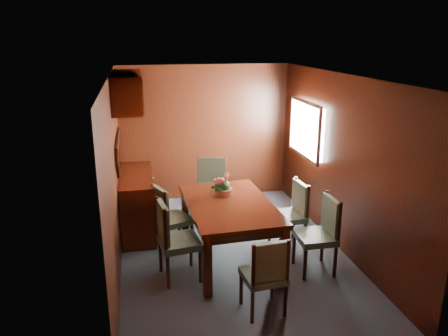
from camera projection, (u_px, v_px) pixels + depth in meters
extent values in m
plane|color=#36404A|center=(232.00, 252.00, 6.03)|extent=(4.50, 4.50, 0.00)
cube|color=black|center=(115.00, 177.00, 5.39)|extent=(0.02, 4.50, 2.40)
cube|color=black|center=(340.00, 163.00, 5.97)|extent=(0.02, 4.50, 2.40)
cube|color=black|center=(205.00, 133.00, 7.78)|extent=(3.00, 0.02, 2.40)
cube|color=black|center=(294.00, 249.00, 3.57)|extent=(3.00, 0.02, 2.40)
cube|color=black|center=(234.00, 76.00, 5.33)|extent=(3.00, 4.50, 0.02)
cube|color=white|center=(309.00, 129.00, 6.92)|extent=(0.14, 1.10, 0.80)
cube|color=#B2B2B7|center=(304.00, 129.00, 6.91)|extent=(0.04, 1.20, 0.90)
cube|color=black|center=(119.00, 150.00, 6.30)|extent=(0.03, 1.36, 0.41)
cube|color=silver|center=(120.00, 150.00, 6.31)|extent=(0.01, 1.30, 0.35)
cube|color=black|center=(127.00, 91.00, 6.09)|extent=(0.40, 1.40, 0.50)
cube|color=black|center=(137.00, 203.00, 6.59)|extent=(0.48, 1.40, 0.90)
cube|color=black|center=(207.00, 267.00, 4.93)|extent=(0.10, 0.10, 0.74)
cube|color=black|center=(284.00, 257.00, 5.15)|extent=(0.10, 0.10, 0.74)
cube|color=black|center=(185.00, 214.00, 6.39)|extent=(0.10, 0.10, 0.74)
cube|color=black|center=(246.00, 208.00, 6.60)|extent=(0.10, 0.10, 0.74)
cube|color=black|center=(229.00, 211.00, 5.68)|extent=(1.01, 1.62, 0.11)
cube|color=black|center=(229.00, 205.00, 5.65)|extent=(1.14, 1.75, 0.06)
cylinder|color=black|center=(161.00, 257.00, 5.49)|extent=(0.05, 0.05, 0.41)
cylinder|color=black|center=(168.00, 273.00, 5.12)|extent=(0.05, 0.05, 0.41)
cylinder|color=black|center=(191.00, 252.00, 5.62)|extent=(0.05, 0.05, 0.41)
cylinder|color=black|center=(200.00, 267.00, 5.25)|extent=(0.05, 0.05, 0.41)
cube|color=#4F664E|center=(179.00, 242.00, 5.29)|extent=(0.52, 0.54, 0.08)
cylinder|color=black|center=(158.00, 217.00, 5.33)|extent=(0.05, 0.05, 0.54)
cylinder|color=black|center=(165.00, 231.00, 4.96)|extent=(0.05, 0.05, 0.54)
cube|color=#4F664E|center=(163.00, 222.00, 5.15)|extent=(0.13, 0.44, 0.46)
cylinder|color=black|center=(156.00, 234.00, 6.15)|extent=(0.04, 0.04, 0.38)
cylinder|color=black|center=(168.00, 245.00, 5.84)|extent=(0.04, 0.04, 0.38)
cylinder|color=black|center=(179.00, 228.00, 6.34)|extent=(0.04, 0.04, 0.38)
cylinder|color=black|center=(192.00, 238.00, 6.03)|extent=(0.04, 0.04, 0.38)
cube|color=#4F664E|center=(173.00, 220.00, 6.02)|extent=(0.57, 0.58, 0.08)
cylinder|color=black|center=(153.00, 201.00, 6.00)|extent=(0.04, 0.04, 0.51)
cylinder|color=black|center=(166.00, 210.00, 5.68)|extent=(0.04, 0.04, 0.51)
cube|color=#4F664E|center=(161.00, 204.00, 5.84)|extent=(0.20, 0.40, 0.43)
cylinder|color=black|center=(335.00, 262.00, 5.37)|extent=(0.05, 0.05, 0.40)
cylinder|color=black|center=(322.00, 247.00, 5.75)|extent=(0.05, 0.05, 0.40)
cylinder|color=black|center=(305.00, 265.00, 5.30)|extent=(0.05, 0.05, 0.40)
cylinder|color=black|center=(294.00, 250.00, 5.68)|extent=(0.05, 0.05, 0.40)
cube|color=#4F664E|center=(315.00, 237.00, 5.45)|extent=(0.46, 0.48, 0.08)
cylinder|color=black|center=(339.00, 223.00, 5.21)|extent=(0.05, 0.05, 0.53)
cylinder|color=black|center=(325.00, 210.00, 5.60)|extent=(0.05, 0.05, 0.53)
cube|color=#4F664E|center=(331.00, 215.00, 5.40)|extent=(0.07, 0.43, 0.45)
cylinder|color=black|center=(305.00, 237.00, 6.07)|extent=(0.04, 0.04, 0.38)
cylinder|color=black|center=(293.00, 226.00, 6.42)|extent=(0.04, 0.04, 0.38)
cylinder|color=black|center=(280.00, 240.00, 5.97)|extent=(0.04, 0.04, 0.38)
cylinder|color=black|center=(270.00, 229.00, 6.32)|extent=(0.04, 0.04, 0.38)
cube|color=#4F664E|center=(288.00, 216.00, 6.12)|extent=(0.46, 0.48, 0.08)
cylinder|color=black|center=(308.00, 203.00, 5.92)|extent=(0.04, 0.04, 0.51)
cylinder|color=black|center=(295.00, 194.00, 6.28)|extent=(0.04, 0.04, 0.51)
cube|color=#4F664E|center=(300.00, 197.00, 6.09)|extent=(0.09, 0.41, 0.43)
cylinder|color=black|center=(252.00, 308.00, 4.50)|extent=(0.04, 0.04, 0.36)
cylinder|color=black|center=(285.00, 302.00, 4.61)|extent=(0.04, 0.04, 0.36)
cylinder|color=black|center=(241.00, 289.00, 4.83)|extent=(0.04, 0.04, 0.36)
cylinder|color=black|center=(272.00, 284.00, 4.93)|extent=(0.04, 0.04, 0.36)
cube|color=#4F664E|center=(263.00, 276.00, 4.65)|extent=(0.47, 0.45, 0.07)
cylinder|color=black|center=(254.00, 267.00, 4.36)|extent=(0.04, 0.04, 0.49)
cylinder|color=black|center=(288.00, 261.00, 4.46)|extent=(0.04, 0.04, 0.49)
cube|color=#4F664E|center=(270.00, 261.00, 4.42)|extent=(0.40, 0.09, 0.41)
cylinder|color=black|center=(225.00, 205.00, 7.16)|extent=(0.05, 0.05, 0.42)
cylinder|color=black|center=(199.00, 204.00, 7.18)|extent=(0.05, 0.05, 0.42)
cylinder|color=black|center=(224.00, 215.00, 6.77)|extent=(0.05, 0.05, 0.42)
cylinder|color=black|center=(197.00, 214.00, 6.79)|extent=(0.05, 0.05, 0.42)
cube|color=#4F664E|center=(211.00, 193.00, 6.90)|extent=(0.59, 0.58, 0.09)
cylinder|color=black|center=(225.00, 173.00, 7.01)|extent=(0.05, 0.05, 0.55)
cylinder|color=black|center=(199.00, 172.00, 7.03)|extent=(0.05, 0.05, 0.55)
cube|color=#4F664E|center=(212.00, 172.00, 6.99)|extent=(0.45, 0.17, 0.47)
cylinder|color=#AC5234|center=(222.00, 191.00, 5.93)|extent=(0.28, 0.28, 0.08)
sphere|color=#1C4316|center=(222.00, 187.00, 5.91)|extent=(0.21, 0.21, 0.21)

